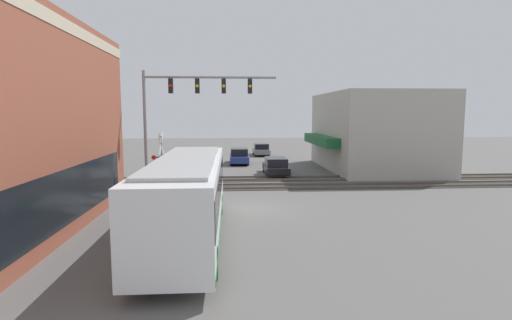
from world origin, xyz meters
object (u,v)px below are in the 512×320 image
Objects in this scene: parked_car_black at (276,167)px; pedestrian_at_crossing at (165,180)px; crossing_signal at (161,157)px; city_bus at (188,194)px; parked_car_grey at (261,150)px; parked_car_blue at (239,157)px.

parked_car_black is 2.66× the size of pedestrian_at_crossing.
crossing_signal is at bearing 134.03° from parked_car_black.
parked_car_grey is (31.44, -5.40, -1.13)m from city_bus.
city_bus is at bearing -165.20° from pedestrian_at_crossing.
pedestrian_at_crossing is at bearing 161.58° from parked_car_blue.
parked_car_blue is at bearing -18.42° from pedestrian_at_crossing.
parked_car_grey is at bearing 0.00° from parked_car_black.
crossing_signal reaches higher than parked_car_grey.
parked_car_black is 15.10m from parked_car_grey.
pedestrian_at_crossing reaches higher than parked_car_blue.
crossing_signal is 0.82× the size of parked_car_black.
parked_car_blue is at bearing 160.50° from parked_car_grey.
parked_car_black is 1.02× the size of parked_car_grey.
pedestrian_at_crossing is at bearing 14.80° from city_bus.
parked_car_grey is (22.70, -7.87, -1.64)m from crossing_signal.
city_bus is 2.59× the size of parked_car_blue.
crossing_signal is 24.08m from parked_car_grey.
parked_car_grey is at bearing -9.74° from city_bus.
city_bus is at bearing -164.24° from crossing_signal.
pedestrian_at_crossing reaches higher than parked_car_grey.
crossing_signal reaches higher than pedestrian_at_crossing.
parked_car_grey is at bearing -19.50° from parked_car_blue.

